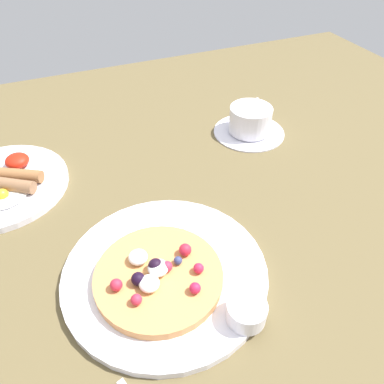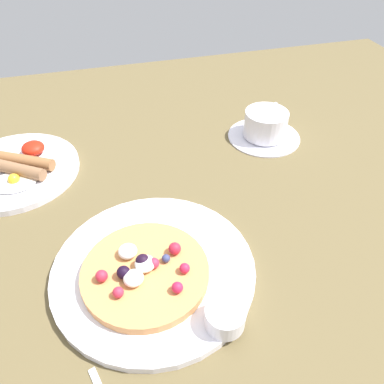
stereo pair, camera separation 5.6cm
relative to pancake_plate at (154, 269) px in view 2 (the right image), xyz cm
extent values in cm
cube|color=brown|center=(6.60, 7.25, -2.11)|extent=(155.78, 129.79, 3.00)
cylinder|color=white|center=(0.00, 0.00, 0.00)|extent=(27.85, 27.85, 1.21)
cylinder|color=#CE884D|center=(-1.30, -1.23, 1.28)|extent=(16.97, 16.97, 1.34)
sphere|color=#C32841|center=(-5.09, -4.31, 2.65)|extent=(1.40, 1.40, 1.40)
sphere|color=#C3253C|center=(-6.82, -1.40, 2.74)|extent=(1.58, 1.58, 1.58)
sphere|color=red|center=(3.17, 0.46, 2.80)|extent=(1.71, 1.71, 1.71)
sphere|color=black|center=(-1.40, -0.61, 2.92)|extent=(1.94, 1.94, 1.94)
sphere|color=#CB2944|center=(-0.04, -1.13, 2.68)|extent=(1.47, 1.47, 1.47)
sphere|color=black|center=(-4.07, -1.66, 2.83)|extent=(1.76, 1.76, 1.76)
sphere|color=navy|center=(1.68, -0.66, 2.52)|extent=(1.15, 1.15, 1.15)
sphere|color=#C41E43|center=(2.05, -5.57, 2.67)|extent=(1.44, 1.44, 1.44)
sphere|color=#CA2042|center=(3.66, -2.96, 2.64)|extent=(1.38, 1.38, 1.38)
ellipsoid|color=white|center=(-2.97, -2.79, 2.73)|extent=(2.61, 2.61, 1.57)
ellipsoid|color=white|center=(-3.06, 1.76, 2.72)|extent=(2.58, 2.58, 1.55)
ellipsoid|color=white|center=(-1.18, -0.96, 2.77)|extent=(2.73, 2.73, 1.64)
cylinder|color=white|center=(6.11, -10.51, 1.94)|extent=(4.87, 4.87, 2.67)
cylinder|color=#652C0F|center=(6.11, -10.51, 2.48)|extent=(3.99, 3.99, 0.32)
cylinder|color=silver|center=(-20.33, 28.42, -0.02)|extent=(23.10, 23.10, 1.18)
cylinder|color=brown|center=(-17.95, 28.46, 1.68)|extent=(10.58, 7.33, 2.22)
cylinder|color=brown|center=(-19.29, 26.29, 1.68)|extent=(10.32, 7.88, 2.22)
ellipsoid|color=white|center=(-19.64, 23.85, 0.87)|extent=(7.54, 6.41, 0.60)
sphere|color=yellow|center=(-19.64, 23.85, 1.37)|extent=(2.00, 2.00, 2.00)
ellipsoid|color=red|center=(-16.78, 32.23, 1.72)|extent=(4.18, 4.18, 2.30)
cylinder|color=white|center=(28.38, 27.37, -0.30)|extent=(14.72, 14.72, 0.61)
cylinder|color=white|center=(28.38, 27.37, 2.61)|extent=(8.62, 8.62, 5.22)
torus|color=white|center=(31.96, 31.30, 2.87)|extent=(3.10, 3.29, 3.72)
cylinder|color=brown|center=(28.38, 27.37, 4.28)|extent=(7.33, 7.33, 0.42)
camera|label=1|loc=(-8.62, -30.09, 42.03)|focal=35.00mm
camera|label=2|loc=(-3.31, -31.92, 42.03)|focal=35.00mm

